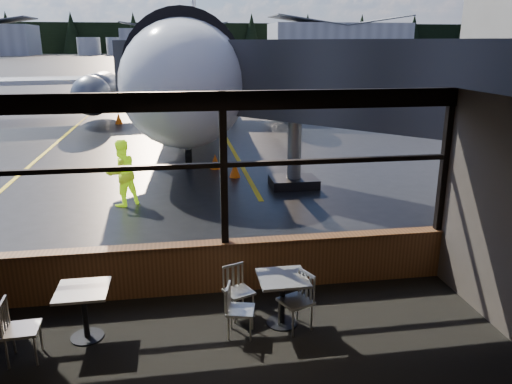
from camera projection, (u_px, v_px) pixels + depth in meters
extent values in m
plane|color=black|center=(177.00, 61.00, 122.38)|extent=(520.00, 520.00, 0.00)
cube|color=#38332D|center=(250.00, 118.00, 5.06)|extent=(8.00, 6.00, 0.04)
cube|color=brown|center=(225.00, 267.00, 8.77)|extent=(8.00, 0.28, 0.90)
cube|color=black|center=(222.00, 101.00, 7.94)|extent=(8.00, 0.18, 0.30)
cube|color=black|center=(224.00, 171.00, 8.27)|extent=(0.12, 0.12, 2.60)
cube|color=black|center=(445.00, 162.00, 8.87)|extent=(0.12, 0.12, 2.60)
cube|color=black|center=(224.00, 165.00, 8.24)|extent=(8.00, 0.10, 0.08)
imported|color=#BFF219|center=(122.00, 173.00, 13.31)|extent=(1.10, 1.06, 1.79)
cone|color=#E15507|center=(215.00, 161.00, 17.39)|extent=(0.37, 0.37, 0.52)
cone|color=#FF6808|center=(119.00, 119.00, 26.99)|extent=(0.41, 0.41, 0.57)
cylinder|color=silver|center=(89.00, 46.00, 175.61)|extent=(8.00, 8.00, 6.00)
cylinder|color=silver|center=(118.00, 46.00, 177.12)|extent=(8.00, 8.00, 6.00)
cylinder|color=silver|center=(147.00, 46.00, 178.64)|extent=(8.00, 8.00, 6.00)
cube|color=black|center=(174.00, 38.00, 205.77)|extent=(360.00, 3.00, 12.00)
cone|color=#FF5B08|center=(235.00, 170.00, 16.31)|extent=(0.37, 0.37, 0.51)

